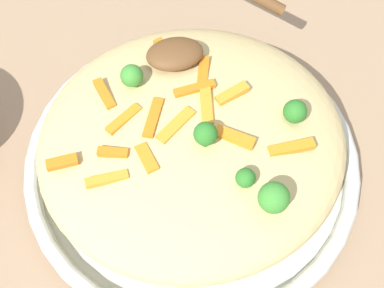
{
  "coord_description": "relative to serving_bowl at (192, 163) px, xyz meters",
  "views": [
    {
      "loc": [
        -0.06,
        -0.25,
        0.5
      ],
      "look_at": [
        0.0,
        0.0,
        0.06
      ],
      "focal_mm": 49.1,
      "sensor_mm": 36.0,
      "label": 1
    }
  ],
  "objects": [
    {
      "name": "ground_plane",
      "position": [
        0.0,
        0.0,
        -0.02
      ],
      "size": [
        2.4,
        2.4,
        0.0
      ],
      "primitive_type": "plane",
      "color": "#9E7F60"
    },
    {
      "name": "serving_bowl",
      "position": [
        0.0,
        0.0,
        0.0
      ],
      "size": [
        0.34,
        0.34,
        0.04
      ],
      "color": "silver",
      "rests_on": "ground_plane"
    },
    {
      "name": "pasta_mound",
      "position": [
        0.0,
        0.0,
        0.04
      ],
      "size": [
        0.3,
        0.28,
        0.07
      ],
      "primitive_type": "ellipsoid",
      "color": "#D1BA7A",
      "rests_on": "serving_bowl"
    },
    {
      "name": "carrot_piece_0",
      "position": [
        0.08,
        -0.04,
        0.07
      ],
      "size": [
        0.04,
        0.01,
        0.01
      ],
      "primitive_type": "cube",
      "rotation": [
        0.0,
        0.0,
        6.28
      ],
      "color": "orange",
      "rests_on": "pasta_mound"
    },
    {
      "name": "carrot_piece_1",
      "position": [
        0.02,
        0.01,
        0.08
      ],
      "size": [
        0.02,
        0.04,
        0.01
      ],
      "primitive_type": "cube",
      "rotation": [
        0.0,
        0.0,
        1.4
      ],
      "color": "orange",
      "rests_on": "pasta_mound"
    },
    {
      "name": "carrot_piece_2",
      "position": [
        -0.01,
        0.09,
        0.07
      ],
      "size": [
        0.02,
        0.04,
        0.01
      ],
      "primitive_type": "cube",
      "rotation": [
        0.0,
        0.0,
        5.1
      ],
      "color": "orange",
      "rests_on": "pasta_mound"
    },
    {
      "name": "carrot_piece_3",
      "position": [
        -0.01,
        -0.0,
        0.08
      ],
      "size": [
        0.04,
        0.03,
        0.01
      ],
      "primitive_type": "cube",
      "rotation": [
        0.0,
        0.0,
        0.64
      ],
      "color": "orange",
      "rests_on": "pasta_mound"
    },
    {
      "name": "carrot_piece_4",
      "position": [
        -0.07,
        -0.01,
        0.08
      ],
      "size": [
        0.03,
        0.02,
        0.01
      ],
      "primitive_type": "cube",
      "rotation": [
        0.0,
        0.0,
        2.82
      ],
      "color": "orange",
      "rests_on": "pasta_mound"
    },
    {
      "name": "carrot_piece_5",
      "position": [
        -0.08,
        -0.04,
        0.07
      ],
      "size": [
        0.04,
        0.01,
        0.01
      ],
      "primitive_type": "cube",
      "rotation": [
        0.0,
        0.0,
        0.03
      ],
      "color": "orange",
      "rests_on": "pasta_mound"
    },
    {
      "name": "carrot_piece_6",
      "position": [
        0.03,
        -0.02,
        0.08
      ],
      "size": [
        0.04,
        0.03,
        0.01
      ],
      "primitive_type": "cube",
      "rotation": [
        0.0,
        0.0,
        2.5
      ],
      "color": "orange",
      "rests_on": "pasta_mound"
    },
    {
      "name": "carrot_piece_7",
      "position": [
        -0.07,
        0.05,
        0.07
      ],
      "size": [
        0.02,
        0.04,
        0.01
      ],
      "primitive_type": "cube",
      "rotation": [
        0.0,
        0.0,
        1.83
      ],
      "color": "orange",
      "rests_on": "pasta_mound"
    },
    {
      "name": "carrot_piece_8",
      "position": [
        0.01,
        0.04,
        0.08
      ],
      "size": [
        0.04,
        0.01,
        0.01
      ],
      "primitive_type": "cube",
      "rotation": [
        0.0,
        0.0,
        0.1
      ],
      "color": "orange",
      "rests_on": "pasta_mound"
    },
    {
      "name": "carrot_piece_9",
      "position": [
        -0.06,
        0.02,
        0.08
      ],
      "size": [
        0.04,
        0.03,
        0.01
      ],
      "primitive_type": "cube",
      "rotation": [
        0.0,
        0.0,
        0.6
      ],
      "color": "orange",
      "rests_on": "pasta_mound"
    },
    {
      "name": "carrot_piece_10",
      "position": [
        0.02,
        0.05,
        0.07
      ],
      "size": [
        0.02,
        0.04,
        0.01
      ],
      "primitive_type": "cube",
      "rotation": [
        0.0,
        0.0,
        4.4
      ],
      "color": "orange",
      "rests_on": "pasta_mound"
    },
    {
      "name": "carrot_piece_11",
      "position": [
        -0.05,
        -0.03,
        0.08
      ],
      "size": [
        0.02,
        0.03,
        0.01
      ],
      "primitive_type": "cube",
      "rotation": [
        0.0,
        0.0,
        4.96
      ],
      "color": "orange",
      "rests_on": "pasta_mound"
    },
    {
      "name": "carrot_piece_12",
      "position": [
        0.04,
        0.02,
        0.08
      ],
      "size": [
        0.03,
        0.02,
        0.01
      ],
      "primitive_type": "cube",
      "rotation": [
        0.0,
        0.0,
        3.51
      ],
      "color": "orange",
      "rests_on": "pasta_mound"
    },
    {
      "name": "carrot_piece_13",
      "position": [
        -0.12,
        -0.01,
        0.07
      ],
      "size": [
        0.03,
        0.01,
        0.01
      ],
      "primitive_type": "cube",
      "rotation": [
        0.0,
        0.0,
        3.19
      ],
      "color": "orange",
      "rests_on": "pasta_mound"
    },
    {
      "name": "carrot_piece_14",
      "position": [
        -0.03,
        0.01,
        0.08
      ],
      "size": [
        0.03,
        0.04,
        0.01
      ],
      "primitive_type": "cube",
      "rotation": [
        0.0,
        0.0,
        1.14
      ],
      "color": "orange",
      "rests_on": "pasta_mound"
    },
    {
      "name": "broccoli_floret_0",
      "position": [
        0.05,
        -0.09,
        0.09
      ],
      "size": [
        0.03,
        0.03,
        0.03
      ],
      "color": "#377928",
      "rests_on": "pasta_mound"
    },
    {
      "name": "broccoli_floret_1",
      "position": [
        -0.04,
        0.06,
        0.09
      ],
      "size": [
        0.02,
        0.02,
        0.03
      ],
      "color": "#377928",
      "rests_on": "pasta_mound"
    },
    {
      "name": "broccoli_floret_2",
      "position": [
        0.03,
        -0.07,
        0.08
      ],
      "size": [
        0.02,
        0.02,
        0.02
      ],
      "color": "#296820",
      "rests_on": "pasta_mound"
    },
    {
      "name": "broccoli_floret_3",
      "position": [
        0.09,
        -0.01,
        0.08
      ],
      "size": [
        0.02,
        0.02,
        0.02
      ],
      "color": "#296820",
      "rests_on": "pasta_mound"
    },
    {
      "name": "broccoli_floret_4",
      "position": [
        0.01,
        -0.02,
        0.09
      ],
      "size": [
        0.02,
        0.02,
        0.03
      ],
      "color": "#296820",
      "rests_on": "pasta_mound"
    },
    {
      "name": "serving_spoon",
      "position": [
        0.02,
        0.11,
        0.1
      ],
      "size": [
        0.16,
        0.15,
        0.08
      ],
      "color": "brown",
      "rests_on": "pasta_mound"
    }
  ]
}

